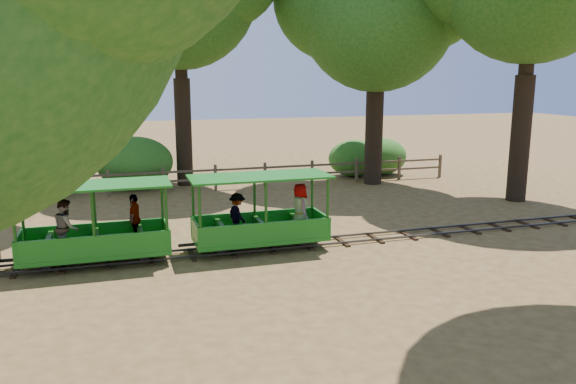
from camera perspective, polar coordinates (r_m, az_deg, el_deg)
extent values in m
plane|color=#9C7743|center=(14.87, 1.86, -5.42)|extent=(90.00, 90.00, 0.00)
cube|color=#3F3D3A|center=(14.58, 2.24, -5.47)|extent=(22.00, 0.05, 0.05)
cube|color=#3F3D3A|center=(15.12, 1.49, -4.83)|extent=(22.00, 0.05, 0.05)
cube|color=#382314|center=(14.87, 1.86, -5.33)|extent=(0.12, 1.00, 0.05)
cube|color=#382314|center=(14.13, -17.85, -6.82)|extent=(0.12, 1.00, 0.05)
cube|color=#382314|center=(17.10, 17.94, -3.64)|extent=(0.12, 1.00, 0.05)
cube|color=#1A771B|center=(14.05, -18.88, -5.74)|extent=(3.38, 1.29, 0.10)
cube|color=#1A5112|center=(14.08, -18.85, -6.20)|extent=(3.04, 0.50, 0.14)
cube|color=#1A771B|center=(13.38, -19.02, -5.27)|extent=(3.38, 0.06, 0.50)
cube|color=#1A771B|center=(14.55, -18.90, -3.92)|extent=(3.38, 0.06, 0.50)
cube|color=#1A771B|center=(13.67, -19.31, 0.64)|extent=(3.53, 1.44, 0.05)
cylinder|color=#1A5112|center=(13.44, -26.03, -3.56)|extent=(0.07, 0.07, 1.59)
cylinder|color=#1A5112|center=(14.56, -25.36, -2.40)|extent=(0.07, 0.07, 1.59)
cylinder|color=#1A5112|center=(13.30, -12.22, -2.77)|extent=(0.07, 0.07, 1.59)
cylinder|color=#1A5112|center=(14.43, -12.64, -1.66)|extent=(0.07, 0.07, 1.59)
cube|color=#1A5112|center=(14.06, -23.08, -4.98)|extent=(0.12, 1.09, 0.40)
cube|color=#1A5112|center=(13.98, -18.94, -4.76)|extent=(0.12, 1.09, 0.40)
cube|color=#1A5112|center=(13.97, -14.78, -4.52)|extent=(0.12, 1.09, 0.40)
cylinder|color=black|center=(13.84, -23.39, -6.69)|extent=(0.28, 0.06, 0.28)
cylinder|color=black|center=(14.48, -23.12, -5.87)|extent=(0.28, 0.06, 0.28)
cylinder|color=black|center=(13.74, -14.36, -6.19)|extent=(0.28, 0.06, 0.28)
cylinder|color=black|center=(14.39, -14.51, -5.40)|extent=(0.28, 0.06, 0.28)
imported|color=gray|center=(13.71, -21.61, -3.33)|extent=(0.57, 0.69, 1.29)
imported|color=gray|center=(14.18, -15.31, -2.60)|extent=(0.46, 0.76, 1.21)
cube|color=#1A771B|center=(14.44, -2.83, -4.64)|extent=(3.38, 1.29, 0.10)
cube|color=#1A5112|center=(14.47, -2.82, -5.09)|extent=(3.04, 0.50, 0.14)
cube|color=#1A771B|center=(13.79, -2.21, -4.13)|extent=(3.38, 0.06, 0.50)
cube|color=#1A771B|center=(14.93, -3.42, -2.91)|extent=(3.38, 0.06, 0.50)
cube|color=#1A771B|center=(14.08, -2.89, 1.58)|extent=(3.53, 1.44, 0.05)
cylinder|color=#1A5112|center=(13.38, -8.93, -2.56)|extent=(0.07, 0.07, 1.59)
cylinder|color=#1A5112|center=(14.51, -9.61, -1.47)|extent=(0.07, 0.07, 1.59)
cylinder|color=#1A5112|center=(14.17, 4.05, -1.64)|extent=(0.07, 0.07, 1.59)
cylinder|color=#1A5112|center=(15.24, 2.46, -0.68)|extent=(0.07, 0.07, 1.59)
cube|color=#1A5112|center=(14.17, -6.82, -3.98)|extent=(0.12, 1.09, 0.40)
cube|color=#1A5112|center=(14.37, -2.84, -3.69)|extent=(0.12, 1.09, 0.40)
cube|color=#1A5112|center=(14.65, 1.01, -3.38)|extent=(0.12, 1.09, 0.40)
cylinder|color=black|center=(13.93, -6.81, -5.66)|extent=(0.28, 0.06, 0.28)
cylinder|color=black|center=(14.57, -7.29, -4.90)|extent=(0.28, 0.06, 0.28)
cylinder|color=black|center=(14.45, 1.68, -4.95)|extent=(0.28, 0.06, 0.28)
cylinder|color=black|center=(15.06, 0.85, -4.25)|extent=(0.28, 0.06, 0.28)
imported|color=gray|center=(14.24, -5.17, -2.35)|extent=(0.60, 0.82, 1.13)
imported|color=gray|center=(14.44, 1.21, -1.71)|extent=(0.48, 0.68, 1.32)
cylinder|color=#2D2116|center=(23.20, -10.56, 5.97)|extent=(0.66, 0.66, 4.31)
cylinder|color=#2D2116|center=(23.12, -10.88, 14.34)|extent=(0.50, 0.50, 2.46)
cylinder|color=#2D2116|center=(23.40, 8.71, 5.41)|extent=(0.72, 0.72, 3.76)
cylinder|color=#2D2116|center=(23.27, 8.93, 12.66)|extent=(0.54, 0.54, 2.15)
sphere|color=#195119|center=(23.40, 9.09, 17.57)|extent=(6.20, 6.20, 6.20)
cylinder|color=#2D2116|center=(21.47, 22.53, 5.01)|extent=(0.68, 0.68, 4.43)
cylinder|color=#2D2116|center=(21.41, 23.27, 14.29)|extent=(0.51, 0.51, 2.53)
cube|color=brown|center=(21.91, -23.01, 0.55)|extent=(0.10, 0.10, 1.00)
cube|color=brown|center=(21.79, -17.79, 0.86)|extent=(0.10, 0.10, 1.00)
cube|color=brown|center=(21.85, -12.54, 1.17)|extent=(0.10, 0.10, 1.00)
cube|color=brown|center=(22.09, -7.37, 1.46)|extent=(0.10, 0.10, 1.00)
cube|color=brown|center=(22.50, -2.35, 1.74)|extent=(0.10, 0.10, 1.00)
cube|color=brown|center=(23.09, 2.46, 1.99)|extent=(0.10, 0.10, 1.00)
cube|color=brown|center=(23.82, 7.00, 2.21)|extent=(0.10, 0.10, 1.00)
cube|color=brown|center=(24.70, 11.24, 2.41)|extent=(0.10, 0.10, 1.00)
cube|color=brown|center=(25.70, 15.18, 2.58)|extent=(0.10, 0.10, 1.00)
cube|color=brown|center=(22.22, -4.85, 2.37)|extent=(18.00, 0.06, 0.08)
cube|color=brown|center=(22.28, -4.83, 1.48)|extent=(18.00, 0.06, 0.08)
ellipsoid|color=#2D6B1E|center=(23.15, -23.53, 2.14)|extent=(2.69, 2.07, 1.86)
ellipsoid|color=#2D6B1E|center=(22.99, -15.29, 2.89)|extent=(2.98, 2.29, 2.07)
ellipsoid|color=#2D6B1E|center=(25.13, 6.75, 3.44)|extent=(2.36, 1.82, 1.63)
ellipsoid|color=#2D6B1E|center=(25.67, 9.39, 3.58)|extent=(2.41, 1.86, 1.67)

